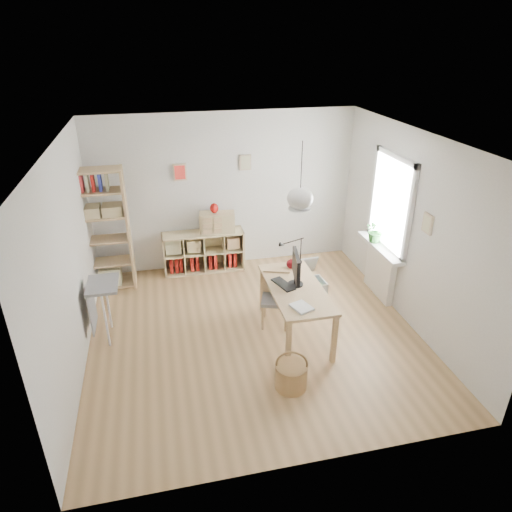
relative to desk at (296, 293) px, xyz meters
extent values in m
plane|color=#A98254|center=(-0.55, 0.15, -0.66)|extent=(4.50, 4.50, 0.00)
plane|color=silver|center=(-0.55, 2.40, 0.69)|extent=(4.50, 0.00, 4.50)
plane|color=silver|center=(-0.55, -2.10, 0.69)|extent=(4.50, 0.00, 4.50)
plane|color=silver|center=(-2.80, 0.15, 0.69)|extent=(0.00, 4.50, 4.50)
plane|color=silver|center=(1.70, 0.15, 0.69)|extent=(0.00, 4.50, 4.50)
plane|color=white|center=(-0.55, 0.15, 2.04)|extent=(4.50, 4.50, 0.00)
cylinder|color=black|center=(0.00, 0.00, 1.70)|extent=(0.01, 0.01, 0.68)
ellipsoid|color=white|center=(0.00, 0.00, 1.34)|extent=(0.32, 0.32, 0.27)
cube|color=white|center=(1.69, 0.75, 0.89)|extent=(0.03, 1.00, 1.30)
cube|color=white|center=(1.66, 0.21, 0.89)|extent=(0.06, 0.08, 1.46)
cube|color=white|center=(1.66, 1.29, 0.89)|extent=(0.06, 0.08, 1.46)
cube|color=white|center=(1.66, 0.75, 1.58)|extent=(0.06, 1.16, 0.08)
cube|color=white|center=(1.66, 0.75, 0.20)|extent=(0.06, 1.16, 0.08)
cube|color=white|center=(1.64, 0.75, -0.26)|extent=(0.10, 0.80, 0.80)
cube|color=white|center=(1.59, 0.75, 0.17)|extent=(0.22, 1.20, 0.06)
cube|color=tan|center=(0.00, 0.00, 0.07)|extent=(0.70, 1.50, 0.04)
cube|color=tan|center=(-0.30, -0.70, -0.30)|extent=(0.06, 0.06, 0.71)
cube|color=tan|center=(-0.30, 0.70, -0.30)|extent=(0.06, 0.06, 0.71)
cube|color=tan|center=(0.30, -0.70, -0.30)|extent=(0.06, 0.06, 0.71)
cube|color=tan|center=(0.30, 0.70, -0.30)|extent=(0.06, 0.06, 0.71)
cube|color=beige|center=(-1.00, 2.19, -0.64)|extent=(1.40, 0.38, 0.03)
cube|color=beige|center=(-1.00, 2.19, 0.05)|extent=(1.40, 0.38, 0.03)
cube|color=beige|center=(-1.69, 2.19, -0.30)|extent=(0.03, 0.38, 0.72)
cube|color=beige|center=(-0.32, 2.19, -0.30)|extent=(0.03, 0.38, 0.72)
cube|color=beige|center=(-1.00, 2.37, -0.30)|extent=(1.40, 0.02, 0.72)
cube|color=maroon|center=(-1.58, 2.21, -0.47)|extent=(0.06, 0.26, 0.30)
cube|color=maroon|center=(-1.49, 2.21, -0.47)|extent=(0.05, 0.26, 0.30)
cube|color=maroon|center=(-1.41, 2.21, -0.47)|extent=(0.05, 0.26, 0.30)
cube|color=maroon|center=(-1.22, 2.21, -0.47)|extent=(0.05, 0.26, 0.30)
cube|color=maroon|center=(-1.13, 2.21, -0.47)|extent=(0.05, 0.26, 0.30)
cube|color=maroon|center=(-0.90, 2.21, -0.47)|extent=(0.06, 0.26, 0.30)
cube|color=maroon|center=(-0.81, 2.21, -0.47)|extent=(0.06, 0.26, 0.30)
cube|color=maroon|center=(-0.55, 2.21, -0.47)|extent=(0.06, 0.26, 0.30)
cube|color=maroon|center=(-0.46, 2.21, -0.47)|extent=(0.05, 0.26, 0.30)
cube|color=tan|center=(-2.96, 1.95, 0.34)|extent=(0.04, 0.38, 2.00)
cube|color=tan|center=(-2.20, 1.95, 0.34)|extent=(0.04, 0.38, 2.00)
cube|color=tan|center=(-2.58, 1.95, -0.61)|extent=(0.76, 0.38, 0.03)
cube|color=tan|center=(-2.58, 1.95, -0.21)|extent=(0.76, 0.38, 0.03)
cube|color=tan|center=(-2.58, 1.95, 0.19)|extent=(0.76, 0.38, 0.03)
cube|color=tan|center=(-2.58, 1.95, 0.59)|extent=(0.76, 0.38, 0.03)
cube|color=tan|center=(-2.58, 1.95, 0.99)|extent=(0.76, 0.38, 0.03)
cube|color=tan|center=(-2.58, 1.95, 1.32)|extent=(0.76, 0.38, 0.03)
cube|color=#2A349B|center=(-2.86, 1.95, 1.14)|extent=(0.04, 0.18, 0.26)
cube|color=maroon|center=(-2.78, 1.95, 1.14)|extent=(0.04, 0.18, 0.26)
cube|color=beige|center=(-2.70, 1.95, 1.14)|extent=(0.04, 0.18, 0.26)
cube|color=maroon|center=(-2.62, 1.95, 1.14)|extent=(0.04, 0.18, 0.26)
cube|color=#2A349B|center=(-2.52, 1.95, 1.14)|extent=(0.04, 0.18, 0.26)
cube|color=beige|center=(-2.42, 1.95, 1.14)|extent=(0.04, 0.18, 0.26)
cube|color=gray|center=(-2.52, 0.50, 0.17)|extent=(0.40, 0.55, 0.04)
cylinder|color=white|center=(-2.52, 0.28, -0.25)|extent=(0.03, 0.03, 0.82)
cylinder|color=white|center=(-2.52, 0.72, -0.25)|extent=(0.03, 0.03, 0.82)
cube|color=gray|center=(-2.70, 0.50, -0.16)|extent=(0.02, 0.50, 0.62)
cube|color=gray|center=(-0.20, 0.29, -0.25)|extent=(0.48, 0.48, 0.05)
cube|color=tan|center=(-0.41, 0.19, -0.47)|extent=(0.04, 0.04, 0.38)
cube|color=tan|center=(-0.31, 0.50, -0.47)|extent=(0.04, 0.04, 0.38)
cube|color=tan|center=(-0.10, 0.09, -0.47)|extent=(0.04, 0.04, 0.38)
cube|color=tan|center=(0.00, 0.40, -0.47)|extent=(0.04, 0.04, 0.38)
cube|color=tan|center=(-0.15, 0.46, -0.05)|extent=(0.37, 0.15, 0.34)
cylinder|color=#A8784C|center=(-0.35, -1.02, -0.50)|extent=(0.38, 0.38, 0.31)
torus|color=#A8784C|center=(-0.35, -1.02, -0.32)|extent=(0.38, 0.14, 0.38)
cube|color=silver|center=(0.51, 0.91, -0.65)|extent=(0.55, 0.40, 0.02)
cube|color=silver|center=(0.26, 0.90, -0.52)|extent=(0.04, 0.36, 0.27)
cube|color=silver|center=(0.76, 0.93, -0.52)|extent=(0.04, 0.36, 0.27)
cube|color=silver|center=(0.52, 0.74, -0.52)|extent=(0.52, 0.05, 0.27)
cube|color=silver|center=(0.50, 1.09, -0.52)|extent=(0.52, 0.05, 0.27)
cube|color=silver|center=(0.49, 1.24, -0.27)|extent=(0.53, 0.21, 0.34)
sphere|color=#C7CC16|center=(0.39, 0.85, -0.46)|extent=(0.12, 0.12, 0.12)
sphere|color=#1A77B7|center=(0.60, 0.97, -0.46)|extent=(0.12, 0.12, 0.12)
sphere|color=#C24918|center=(0.49, 0.90, -0.46)|extent=(0.12, 0.12, 0.12)
sphere|color=green|center=(0.66, 0.85, -0.46)|extent=(0.12, 0.12, 0.12)
cylinder|color=black|center=(0.01, 0.07, 0.10)|extent=(0.21, 0.21, 0.02)
cylinder|color=black|center=(0.01, 0.07, 0.16)|extent=(0.05, 0.05, 0.10)
cube|color=black|center=(0.01, 0.07, 0.38)|extent=(0.14, 0.52, 0.34)
cube|color=black|center=(-0.15, 0.10, 0.10)|extent=(0.27, 0.43, 0.02)
cylinder|color=black|center=(0.27, 0.67, 0.11)|extent=(0.05, 0.05, 0.04)
cylinder|color=black|center=(0.27, 0.67, 0.29)|extent=(0.01, 0.01, 0.37)
cone|color=black|center=(-0.04, 0.59, 0.46)|extent=(0.09, 0.06, 0.09)
sphere|color=#4B0A0E|center=(0.09, 0.54, 0.16)|extent=(0.14, 0.14, 0.14)
cube|color=white|center=(-0.09, -0.51, 0.11)|extent=(0.29, 0.32, 0.03)
cube|color=beige|center=(-0.74, 2.19, 0.23)|extent=(0.63, 0.35, 0.34)
ellipsoid|color=maroon|center=(-0.78, 2.19, 0.49)|extent=(0.14, 0.14, 0.17)
imported|color=#256226|center=(1.57, 0.92, 0.39)|extent=(0.36, 0.31, 0.37)
camera|label=1|loc=(-1.69, -5.04, 3.17)|focal=32.00mm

